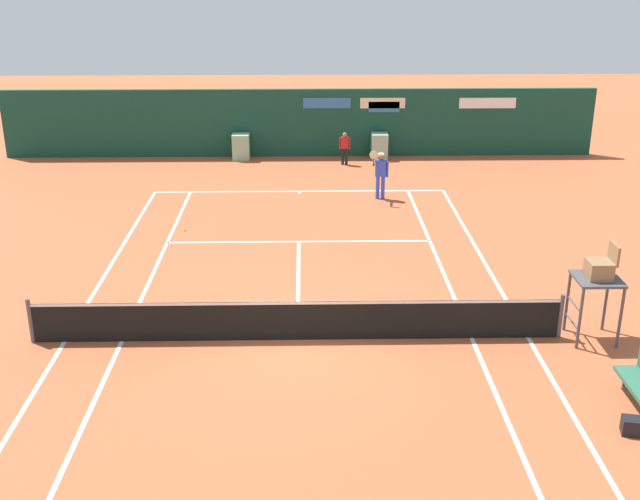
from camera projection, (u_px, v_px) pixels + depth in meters
The scene contains 7 objects.
ground_plane at pixel (298, 328), 18.48m from camera, with size 80.00×80.00×0.01m.
tennis_net at pixel (297, 319), 17.76m from camera, with size 12.10×0.10×1.07m.
sponsor_back_wall at pixel (301, 124), 33.27m from camera, with size 25.00×1.02×2.86m.
umpire_chair at pixel (598, 277), 17.43m from camera, with size 1.00×1.00×2.32m.
player_on_baseline at pixel (380, 172), 27.64m from camera, with size 0.73×0.69×1.88m.
ball_kid_left_post at pixel (345, 146), 32.13m from camera, with size 0.45×0.19×1.35m.
tennis_ball_mid_court at pixel (185, 230), 24.82m from camera, with size 0.07×0.07×0.07m, color #CCE033.
Camera 1 is at (0.19, -16.01, 8.37)m, focal length 44.09 mm.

